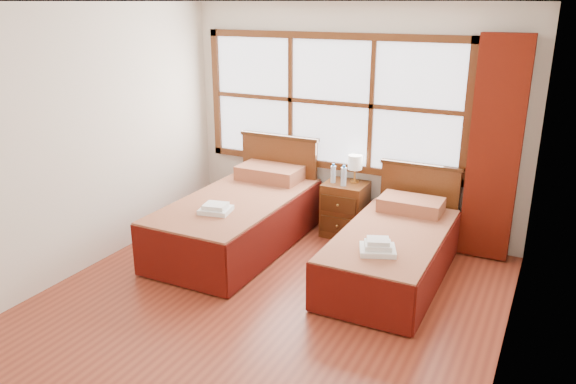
% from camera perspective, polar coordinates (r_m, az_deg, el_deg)
% --- Properties ---
extents(floor, '(4.50, 4.50, 0.00)m').
position_cam_1_polar(floor, '(5.06, -3.29, -12.16)').
color(floor, brown).
rests_on(floor, ground).
extents(ceiling, '(4.50, 4.50, 0.00)m').
position_cam_1_polar(ceiling, '(4.34, -3.96, 18.77)').
color(ceiling, white).
rests_on(ceiling, wall_back).
extents(wall_back, '(4.00, 0.00, 4.00)m').
position_cam_1_polar(wall_back, '(6.51, 6.44, 7.17)').
color(wall_back, silver).
rests_on(wall_back, floor).
extents(wall_left, '(0.00, 4.50, 4.50)m').
position_cam_1_polar(wall_left, '(5.77, -21.11, 4.52)').
color(wall_left, silver).
rests_on(wall_left, floor).
extents(wall_right, '(0.00, 4.50, 4.50)m').
position_cam_1_polar(wall_right, '(3.97, 22.29, -1.78)').
color(wall_right, silver).
rests_on(wall_right, floor).
extents(window, '(3.16, 0.06, 1.56)m').
position_cam_1_polar(window, '(6.53, 4.30, 9.06)').
color(window, white).
rests_on(window, wall_back).
extents(curtain, '(0.50, 0.16, 2.30)m').
position_cam_1_polar(curtain, '(6.05, 20.27, 3.97)').
color(curtain, '#5F1509').
rests_on(curtain, wall_back).
extents(bed_left, '(1.10, 2.13, 1.07)m').
position_cam_1_polar(bed_left, '(6.25, -4.89, -2.62)').
color(bed_left, '#3D200C').
rests_on(bed_left, floor).
extents(bed_right, '(0.96, 1.98, 0.93)m').
position_cam_1_polar(bed_right, '(5.62, 10.61, -5.89)').
color(bed_right, '#3D200C').
rests_on(bed_right, floor).
extents(nightstand, '(0.47, 0.47, 0.63)m').
position_cam_1_polar(nightstand, '(6.54, 5.79, -1.75)').
color(nightstand, '#572C13').
rests_on(nightstand, floor).
extents(towels_left, '(0.35, 0.32, 0.09)m').
position_cam_1_polar(towels_left, '(5.73, -7.36, -1.68)').
color(towels_left, white).
rests_on(towels_left, bed_left).
extents(towels_right, '(0.39, 0.37, 0.13)m').
position_cam_1_polar(towels_right, '(5.02, 9.10, -5.55)').
color(towels_right, white).
rests_on(towels_right, bed_right).
extents(lamp, '(0.16, 0.16, 0.32)m').
position_cam_1_polar(lamp, '(6.43, 6.84, 2.93)').
color(lamp, gold).
rests_on(lamp, nightstand).
extents(bottle_near, '(0.06, 0.06, 0.22)m').
position_cam_1_polar(bottle_near, '(6.42, 4.62, 1.84)').
color(bottle_near, '#ADC7DF').
rests_on(bottle_near, nightstand).
extents(bottle_far, '(0.06, 0.06, 0.24)m').
position_cam_1_polar(bottle_far, '(6.31, 5.67, 1.59)').
color(bottle_far, '#ADC7DF').
rests_on(bottle_far, nightstand).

